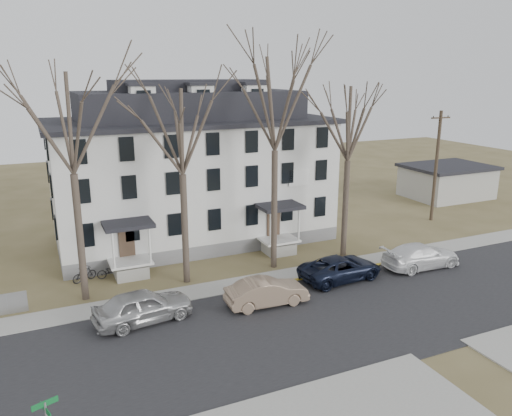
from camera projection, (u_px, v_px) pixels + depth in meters
name	position (u px, v px, depth m)	size (l,w,h in m)	color
ground	(344.00, 339.00, 24.31)	(120.00, 120.00, 0.00)	brown
main_road	(322.00, 321.00, 26.07)	(120.00, 10.00, 0.04)	#27272A
far_sidewalk	(272.00, 279.00, 31.35)	(120.00, 2.00, 0.08)	#A09F97
yellow_curb	(347.00, 271.00, 32.53)	(14.00, 0.25, 0.06)	gold
boarding_house	(192.00, 170.00, 37.92)	(20.80, 12.36, 12.05)	slate
distant_building	(447.00, 181.00, 51.74)	(8.50, 6.50, 3.35)	#A09F97
tree_far_left	(68.00, 116.00, 25.89)	(8.40, 8.40, 13.72)	#473B31
tree_mid_left	(181.00, 126.00, 28.45)	(7.80, 7.80, 12.74)	#473B31
tree_center	(275.00, 97.00, 30.43)	(9.00, 9.00, 14.70)	#473B31
tree_mid_right	(350.00, 119.00, 32.99)	(7.80, 7.80, 12.74)	#473B31
utility_pole_far	(436.00, 165.00, 42.65)	(2.00, 0.28, 9.50)	#3D3023
car_silver	(143.00, 307.00, 25.69)	(2.05, 5.10, 1.74)	#A9A9A9
car_tan	(267.00, 293.00, 27.60)	(1.61, 4.61, 1.52)	#8D755E
car_navy	(340.00, 269.00, 31.03)	(2.47, 5.35, 1.49)	black
car_white	(421.00, 256.00, 33.00)	(2.23, 5.48, 1.59)	white
bicycle_left	(111.00, 271.00, 31.35)	(0.60, 1.73, 0.91)	black
bicycle_right	(84.00, 275.00, 30.76)	(0.45, 1.59, 0.96)	black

